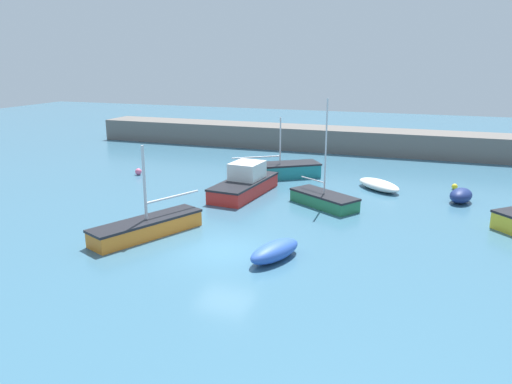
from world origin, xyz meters
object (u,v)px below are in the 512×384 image
object	(u,v)px
fishing_dinghy_green	(461,196)
motorboat_with_cabin	(245,183)
sailboat_twin_hulled	(147,227)
sailboat_tall_mast	(324,199)
mooring_buoy_yellow	(455,187)
sailboat_short_mast	(280,170)
mooring_buoy_pink	(138,172)
rowboat_blue_near	(275,251)
rowboat_white_midwater	(379,185)

from	to	relation	value
fishing_dinghy_green	motorboat_with_cabin	world-z (taller)	motorboat_with_cabin
motorboat_with_cabin	sailboat_twin_hulled	size ratio (longest dim) A/B	1.05
sailboat_tall_mast	sailboat_twin_hulled	size ratio (longest dim) A/B	1.05
sailboat_twin_hulled	mooring_buoy_yellow	xyz separation A→B (m)	(14.17, 14.27, -0.27)
sailboat_short_mast	mooring_buoy_yellow	xyz separation A→B (m)	(11.68, 0.60, -0.33)
sailboat_twin_hulled	mooring_buoy_pink	bearing A→B (deg)	-121.66
mooring_buoy_pink	mooring_buoy_yellow	bearing A→B (deg)	8.77
motorboat_with_cabin	sailboat_twin_hulled	xyz separation A→B (m)	(-1.74, -8.62, -0.27)
sailboat_short_mast	mooring_buoy_yellow	size ratio (longest dim) A/B	15.54
sailboat_short_mast	mooring_buoy_pink	size ratio (longest dim) A/B	12.11
fishing_dinghy_green	sailboat_twin_hulled	distance (m)	18.22
fishing_dinghy_green	sailboat_tall_mast	bearing A→B (deg)	131.22
fishing_dinghy_green	sailboat_short_mast	bearing A→B (deg)	94.72
sailboat_short_mast	sailboat_tall_mast	xyz separation A→B (m)	(4.46, -5.93, -0.11)
mooring_buoy_pink	rowboat_blue_near	bearing A→B (deg)	-39.60
rowboat_blue_near	motorboat_with_cabin	bearing A→B (deg)	48.32
fishing_dinghy_green	sailboat_twin_hulled	world-z (taller)	sailboat_twin_hulled
motorboat_with_cabin	sailboat_twin_hulled	world-z (taller)	sailboat_twin_hulled
rowboat_blue_near	mooring_buoy_yellow	size ratio (longest dim) A/B	8.37
mooring_buoy_yellow	sailboat_short_mast	bearing A→B (deg)	-177.05
rowboat_white_midwater	sailboat_twin_hulled	bearing A→B (deg)	95.77
motorboat_with_cabin	sailboat_twin_hulled	bearing A→B (deg)	-6.34
sailboat_tall_mast	rowboat_white_midwater	world-z (taller)	sailboat_tall_mast
sailboat_tall_mast	rowboat_blue_near	world-z (taller)	sailboat_tall_mast
fishing_dinghy_green	rowboat_white_midwater	world-z (taller)	fishing_dinghy_green
fishing_dinghy_green	sailboat_twin_hulled	bearing A→B (deg)	144.37
sailboat_short_mast	rowboat_blue_near	distance (m)	15.01
sailboat_short_mast	mooring_buoy_yellow	bearing A→B (deg)	-31.15
sailboat_twin_hulled	fishing_dinghy_green	bearing A→B (deg)	151.74
mooring_buoy_yellow	mooring_buoy_pink	bearing A→B (deg)	-171.23
motorboat_with_cabin	mooring_buoy_pink	size ratio (longest dim) A/B	12.83
mooring_buoy_yellow	rowboat_blue_near	bearing A→B (deg)	-116.55
motorboat_with_cabin	mooring_buoy_yellow	size ratio (longest dim) A/B	16.46
mooring_buoy_yellow	rowboat_white_midwater	bearing A→B (deg)	-159.49
motorboat_with_cabin	rowboat_blue_near	world-z (taller)	motorboat_with_cabin
rowboat_blue_near	mooring_buoy_pink	distance (m)	18.33
fishing_dinghy_green	rowboat_white_midwater	size ratio (longest dim) A/B	0.62
sailboat_tall_mast	mooring_buoy_pink	world-z (taller)	sailboat_tall_mast
fishing_dinghy_green	rowboat_blue_near	bearing A→B (deg)	163.57
sailboat_twin_hulled	rowboat_blue_near	world-z (taller)	sailboat_twin_hulled
motorboat_with_cabin	rowboat_white_midwater	size ratio (longest dim) A/B	1.73
sailboat_short_mast	rowboat_white_midwater	xyz separation A→B (m)	(7.04, -1.13, -0.20)
rowboat_blue_near	mooring_buoy_yellow	distance (m)	16.79
rowboat_white_midwater	mooring_buoy_pink	distance (m)	17.06
fishing_dinghy_green	rowboat_white_midwater	bearing A→B (deg)	90.82
rowboat_white_midwater	mooring_buoy_pink	bearing A→B (deg)	48.39
motorboat_with_cabin	rowboat_blue_near	xyz separation A→B (m)	(4.92, -9.37, -0.33)
sailboat_twin_hulled	rowboat_white_midwater	bearing A→B (deg)	166.79
motorboat_with_cabin	rowboat_white_midwater	xyz separation A→B (m)	(7.78, 3.91, -0.40)
sailboat_short_mast	sailboat_twin_hulled	world-z (taller)	sailboat_twin_hulled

